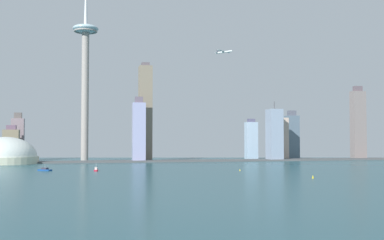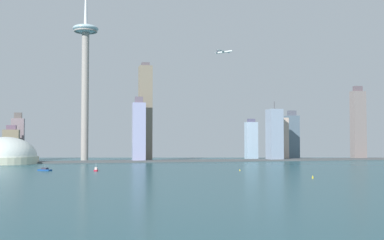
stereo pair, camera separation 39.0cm
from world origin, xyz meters
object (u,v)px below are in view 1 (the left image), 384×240
Objects in this scene: skyscraper_3 at (251,140)px; skyscraper_8 at (292,136)px; skyscraper_5 at (11,145)px; observation_tower at (85,60)px; airplane at (224,52)px; skyscraper_0 at (283,139)px; boat_1 at (45,170)px; skyscraper_7 at (18,138)px; channel_buoy_0 at (240,170)px; skyscraper_1 at (145,113)px; skyscraper_2 at (274,135)px; skyscraper_6 at (139,131)px; channel_buoy_1 at (313,177)px; skyscraper_4 at (358,124)px; stadium_dome at (5,157)px; boat_0 at (96,170)px.

skyscraper_8 is (93.98, 24.84, 7.94)m from skyscraper_3.
skyscraper_8 is at bearing 0.65° from skyscraper_5.
observation_tower reaches higher than airplane.
skyscraper_5 is at bearing 174.94° from skyscraper_0.
observation_tower is 302.17m from boat_1.
skyscraper_7 is 42.79× the size of channel_buoy_0.
skyscraper_1 is 229.71m from skyscraper_2.
skyscraper_0 reaches higher than boat_1.
skyscraper_2 is 52.12× the size of channel_buoy_0.
skyscraper_6 is (-218.49, -57.50, 14.98)m from skyscraper_3.
channel_buoy_1 is (257.46, -173.90, 0.12)m from boat_1.
skyscraper_6 reaches higher than skyscraper_2.
skyscraper_4 is at bearing 2.70° from skyscraper_6.
stadium_dome is at bearing -170.41° from skyscraper_3.
stadium_dome is 238.94m from skyscraper_1.
stadium_dome is 431.56m from skyscraper_3.
skyscraper_1 is 1.65× the size of skyscraper_2.
channel_buoy_0 is at bearing 104.93° from channel_buoy_1.
boat_1 is (70.68, -187.67, -8.73)m from stadium_dome.
skyscraper_0 is 7.23× the size of boat_0.
airplane reaches higher than skyscraper_0.
skyscraper_3 is 226.43m from skyscraper_6.
skyscraper_6 is at bearing -113.38° from skyscraper_1.
skyscraper_3 reaches higher than channel_buoy_0.
skyscraper_5 is at bearing 126.27° from channel_buoy_1.
airplane is (-60.37, -23.78, 160.14)m from skyscraper_3.
skyscraper_8 is at bearing 5.86° from observation_tower.
skyscraper_6 reaches higher than skyscraper_5.
skyscraper_5 is at bearing 174.86° from skyscraper_4.
observation_tower is 5.63× the size of skyscraper_5.
observation_tower is 335.75m from skyscraper_3.
airplane reaches higher than channel_buoy_0.
boat_0 is at bearing -58.05° from stadium_dome.
skyscraper_8 reaches higher than boat_0.
skyscraper_2 reaches higher than skyscraper_3.
skyscraper_6 is 248.28m from boat_1.
skyscraper_6 is (87.26, -41.34, -122.82)m from observation_tower.
airplane is (-154.35, -48.62, 152.20)m from skyscraper_8.
skyscraper_6 is (-419.41, -19.77, -15.19)m from skyscraper_4.
channel_buoy_1 is 454.98m from airplane.
skyscraper_4 is 499.25m from channel_buoy_1.
channel_buoy_0 is (225.17, -52.84, -0.32)m from boat_1.
observation_tower is 4.07× the size of skyscraper_7.
skyscraper_6 is at bearing -25.35° from observation_tower.
skyscraper_5 is at bearing -135.16° from airplane.
skyscraper_2 is at bearing -1.89° from skyscraper_6.
observation_tower is 2.51× the size of skyscraper_4.
skyscraper_8 is at bearing -3.26° from skyscraper_7.
boat_1 is at bearing -123.88° from skyscraper_6.
skyscraper_2 is 185.05m from skyscraper_4.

